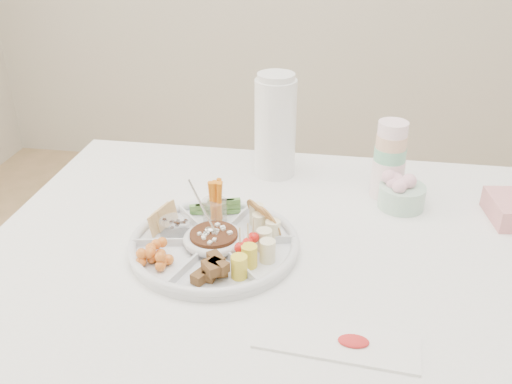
# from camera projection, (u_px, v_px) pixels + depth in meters

# --- Properties ---
(dining_table) EXTENTS (1.52, 1.02, 0.76)m
(dining_table) POSITION_uv_depth(u_px,v_px,m) (306.00, 365.00, 1.50)
(dining_table) COLOR white
(dining_table) RESTS_ON floor
(party_tray) EXTENTS (0.45, 0.45, 0.04)m
(party_tray) POSITION_uv_depth(u_px,v_px,m) (214.00, 242.00, 1.29)
(party_tray) COLOR silver
(party_tray) RESTS_ON dining_table
(bean_dip) EXTENTS (0.13, 0.13, 0.04)m
(bean_dip) POSITION_uv_depth(u_px,v_px,m) (214.00, 239.00, 1.29)
(bean_dip) COLOR #351F0E
(bean_dip) RESTS_ON party_tray
(tortillas) EXTENTS (0.13, 0.13, 0.06)m
(tortillas) POSITION_uv_depth(u_px,v_px,m) (262.00, 218.00, 1.34)
(tortillas) COLOR #9C7E45
(tortillas) RESTS_ON party_tray
(carrot_cucumber) EXTENTS (0.14, 0.14, 0.11)m
(carrot_cucumber) POSITION_uv_depth(u_px,v_px,m) (215.00, 198.00, 1.38)
(carrot_cucumber) COLOR orange
(carrot_cucumber) RESTS_ON party_tray
(pita_raisins) EXTENTS (0.12, 0.12, 0.05)m
(pita_raisins) POSITION_uv_depth(u_px,v_px,m) (166.00, 220.00, 1.33)
(pita_raisins) COLOR tan
(pita_raisins) RESTS_ON party_tray
(cherries) EXTENTS (0.12, 0.12, 0.04)m
(cherries) POSITION_uv_depth(u_px,v_px,m) (161.00, 254.00, 1.22)
(cherries) COLOR gold
(cherries) RESTS_ON party_tray
(granola_chunks) EXTENTS (0.13, 0.13, 0.05)m
(granola_chunks) POSITION_uv_depth(u_px,v_px,m) (212.00, 271.00, 1.17)
(granola_chunks) COLOR #502B12
(granola_chunks) RESTS_ON party_tray
(banana_tomato) EXTENTS (0.13, 0.13, 0.09)m
(banana_tomato) POSITION_uv_depth(u_px,v_px,m) (265.00, 243.00, 1.22)
(banana_tomato) COLOR #E7E48A
(banana_tomato) RESTS_ON party_tray
(cup_stack) EXTENTS (0.11, 0.11, 0.24)m
(cup_stack) POSITION_uv_depth(u_px,v_px,m) (390.00, 155.00, 1.48)
(cup_stack) COLOR #B1D5AB
(cup_stack) RESTS_ON dining_table
(thermos) EXTENTS (0.14, 0.14, 0.30)m
(thermos) POSITION_uv_depth(u_px,v_px,m) (275.00, 125.00, 1.58)
(thermos) COLOR white
(thermos) RESTS_ON dining_table
(flower_bowl) EXTENTS (0.15, 0.15, 0.09)m
(flower_bowl) POSITION_uv_depth(u_px,v_px,m) (402.00, 191.00, 1.46)
(flower_bowl) COLOR #A4C5B6
(flower_bowl) RESTS_ON dining_table
(placemat) EXTENTS (0.30, 0.12, 0.01)m
(placemat) POSITION_uv_depth(u_px,v_px,m) (337.00, 342.00, 1.03)
(placemat) COLOR silver
(placemat) RESTS_ON dining_table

